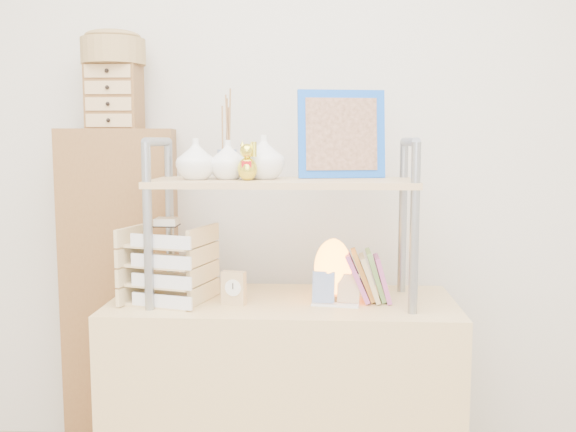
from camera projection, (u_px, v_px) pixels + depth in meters
name	position (u px, v px, depth m)	size (l,w,h in m)	color
desk	(283.00, 403.00, 2.29)	(1.20, 0.50, 0.75)	tan
cabinet	(122.00, 293.00, 2.65)	(0.45, 0.24, 1.35)	brown
hutch	(275.00, 179.00, 2.20)	(0.90, 0.34, 0.73)	gray
letter_tray	(168.00, 269.00, 2.20)	(0.29, 0.29, 0.29)	#D9BF82
salt_lamp	(333.00, 269.00, 2.23)	(0.14, 0.13, 0.22)	brown
desk_clock	(234.00, 288.00, 2.17)	(0.09, 0.05, 0.11)	tan
postcard_stand	(335.00, 296.00, 2.16)	(0.17, 0.07, 0.11)	white
drawer_chest	(114.00, 97.00, 2.54)	(0.20, 0.16, 0.25)	brown
woven_basket	(113.00, 52.00, 2.52)	(0.25, 0.25, 0.10)	olive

